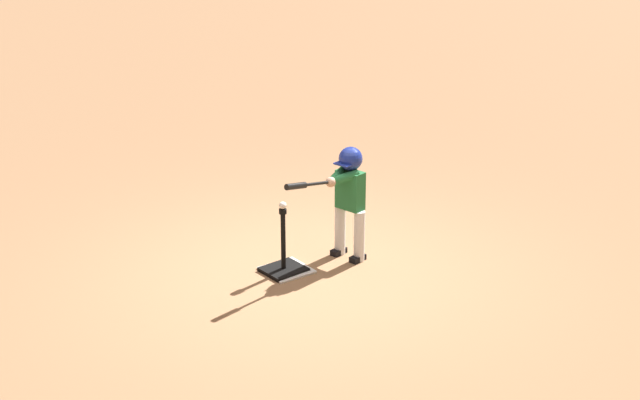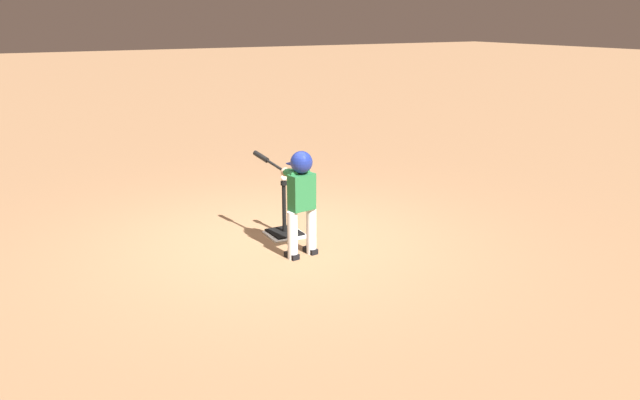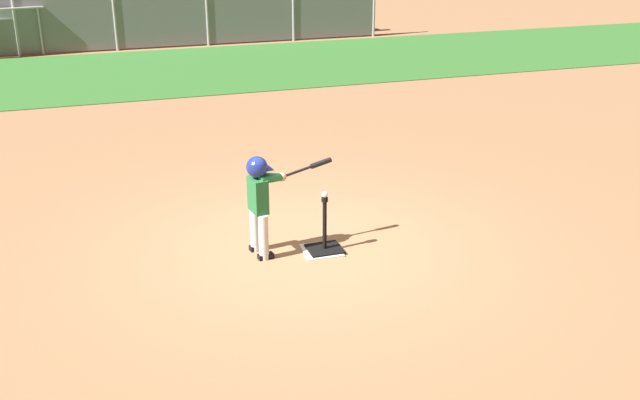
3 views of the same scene
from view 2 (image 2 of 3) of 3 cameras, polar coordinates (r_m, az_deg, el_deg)
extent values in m
plane|color=#99704C|center=(7.51, -4.06, -3.76)|extent=(90.00, 90.00, 0.00)
cube|color=white|center=(7.70, -3.20, -3.16)|extent=(0.46, 0.46, 0.02)
cube|color=black|center=(7.73, -3.26, -3.01)|extent=(0.40, 0.36, 0.04)
cylinder|color=black|center=(7.63, -3.30, -0.77)|extent=(0.05, 0.05, 0.59)
cylinder|color=black|center=(7.54, -3.34, 1.55)|extent=(0.08, 0.08, 0.05)
cylinder|color=silver|center=(6.88, -2.53, -3.26)|extent=(0.13, 0.13, 0.55)
cube|color=black|center=(6.98, -2.60, -5.09)|extent=(0.19, 0.12, 0.06)
cylinder|color=silver|center=(7.02, -0.80, -2.82)|extent=(0.13, 0.13, 0.55)
cube|color=black|center=(7.12, -0.89, -4.62)|extent=(0.19, 0.12, 0.06)
cube|color=#236B38|center=(6.81, -1.68, 0.73)|extent=(0.20, 0.30, 0.40)
sphere|color=tan|center=(6.73, -1.71, 3.36)|extent=(0.21, 0.21, 0.21)
sphere|color=navy|center=(6.72, -1.71, 3.47)|extent=(0.24, 0.24, 0.24)
cube|color=navy|center=(6.81, -2.22, 3.37)|extent=(0.15, 0.20, 0.01)
cylinder|color=#236B38|center=(6.85, -2.76, 2.42)|extent=(0.33, 0.13, 0.12)
cylinder|color=#236B38|center=(6.90, -2.14, 2.54)|extent=(0.33, 0.22, 0.12)
sphere|color=tan|center=(7.00, -3.17, 2.57)|extent=(0.10, 0.10, 0.10)
cylinder|color=black|center=(7.23, -4.57, 3.45)|extent=(0.61, 0.12, 0.14)
cylinder|color=black|center=(7.38, -5.41, 3.98)|extent=(0.27, 0.10, 0.11)
cylinder|color=black|center=(6.99, -3.08, 2.51)|extent=(0.03, 0.05, 0.05)
sphere|color=white|center=(7.52, -3.35, 2.01)|extent=(0.07, 0.07, 0.07)
camera|label=1|loc=(11.95, -48.34, 17.42)|focal=50.00mm
camera|label=3|loc=(11.55, 42.36, 18.67)|focal=42.00mm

